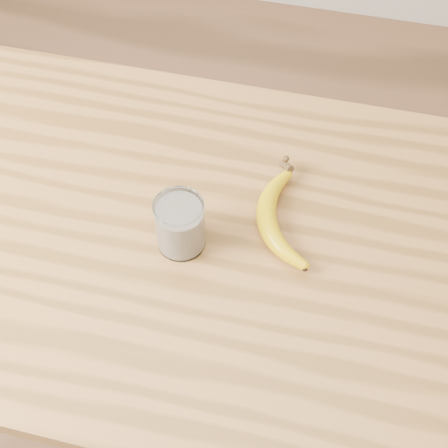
# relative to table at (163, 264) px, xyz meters

# --- Properties ---
(room) EXTENTS (4.04, 4.04, 2.70)m
(room) POSITION_rel_table_xyz_m (0.00, 0.00, 0.58)
(room) COLOR brown
(room) RESTS_ON ground
(table) EXTENTS (1.20, 0.80, 0.90)m
(table) POSITION_rel_table_xyz_m (0.00, 0.00, 0.00)
(table) COLOR #A36E36
(table) RESTS_ON ground
(smoothie_glass) EXTENTS (0.08, 0.08, 0.11)m
(smoothie_glass) POSITION_rel_table_xyz_m (0.05, -0.02, 0.18)
(smoothie_glass) COLOR white
(smoothie_glass) RESTS_ON table
(banana) EXTENTS (0.20, 0.32, 0.04)m
(banana) POSITION_rel_table_xyz_m (0.19, 0.04, 0.15)
(banana) COLOR #D2AC05
(banana) RESTS_ON table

